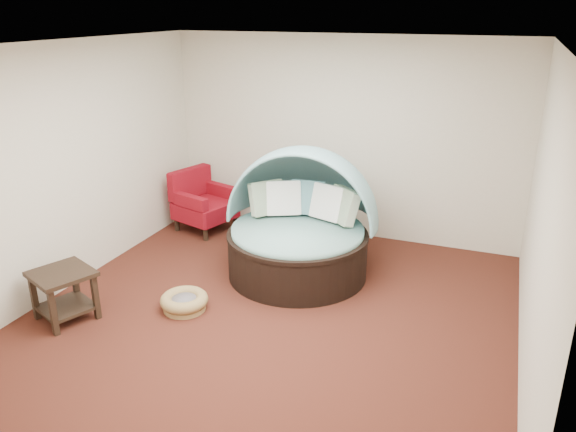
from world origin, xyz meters
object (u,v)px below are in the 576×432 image
(canopy_daybed, at_px, (300,217))
(pet_basket, at_px, (184,301))
(side_table, at_px, (64,289))
(red_armchair, at_px, (202,203))

(canopy_daybed, height_order, pet_basket, canopy_daybed)
(canopy_daybed, relative_size, side_table, 2.58)
(pet_basket, xyz_separation_m, side_table, (-1.07, -0.62, 0.26))
(red_armchair, bearing_deg, side_table, -74.63)
(canopy_daybed, relative_size, red_armchair, 2.04)
(canopy_daybed, distance_m, red_armchair, 2.05)
(side_table, bearing_deg, canopy_daybed, 45.98)
(pet_basket, distance_m, red_armchair, 2.42)
(red_armchair, bearing_deg, canopy_daybed, -7.40)
(canopy_daybed, xyz_separation_m, pet_basket, (-0.85, -1.36, -0.63))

